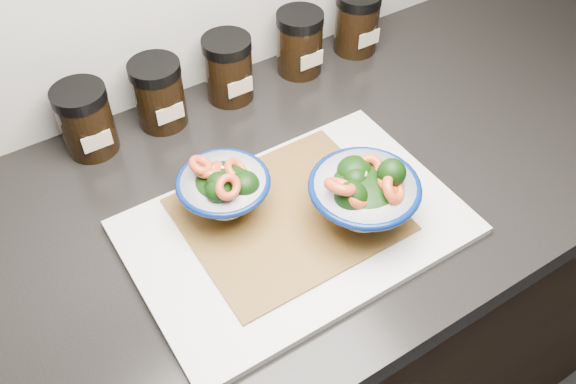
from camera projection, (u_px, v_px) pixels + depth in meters
cabinet at (275, 353)px, 1.23m from camera, size 3.43×0.58×0.86m
countertop at (270, 206)px, 0.90m from camera, size 3.50×0.60×0.04m
cutting_board at (296, 227)px, 0.84m from camera, size 0.45×0.30×0.01m
bamboo_mat at (288, 214)px, 0.85m from camera, size 0.28×0.24×0.00m
bowl_left at (224, 190)px, 0.82m from camera, size 0.13×0.13×0.10m
bowl_right at (363, 195)px, 0.81m from camera, size 0.15×0.15×0.11m
spice_jar_a at (86, 120)px, 0.92m from camera, size 0.08×0.08×0.11m
spice_jar_b at (159, 94)px, 0.96m from camera, size 0.08×0.08×0.11m
spice_jar_c at (228, 68)px, 1.01m from camera, size 0.08×0.08×0.11m
spice_jar_d at (300, 43)px, 1.06m from camera, size 0.08×0.08×0.11m
spice_jar_e at (357, 22)px, 1.11m from camera, size 0.08×0.08×0.11m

